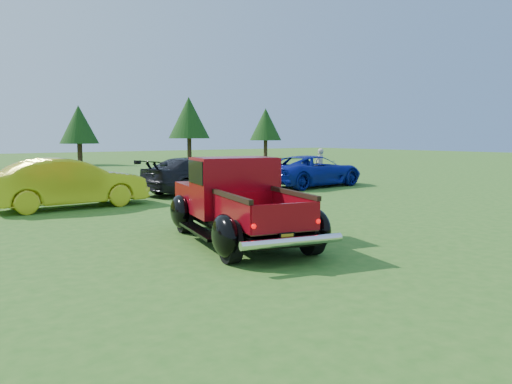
% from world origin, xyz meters
% --- Properties ---
extents(ground, '(120.00, 120.00, 0.00)m').
position_xyz_m(ground, '(0.00, 0.00, 0.00)').
color(ground, '#2F651D').
rests_on(ground, ground).
extents(tree_mid_right, '(2.82, 2.82, 4.40)m').
position_xyz_m(tree_mid_right, '(6.00, 30.00, 2.97)').
color(tree_mid_right, '#332114').
rests_on(tree_mid_right, ground).
extents(tree_east, '(3.46, 3.46, 5.40)m').
position_xyz_m(tree_east, '(15.00, 29.50, 3.66)').
color(tree_east, '#332114').
rests_on(tree_east, ground).
extents(tree_far_east, '(3.07, 3.07, 4.80)m').
position_xyz_m(tree_far_east, '(24.00, 30.50, 3.25)').
color(tree_far_east, '#332114').
rests_on(tree_far_east, ground).
extents(pickup_truck, '(3.05, 4.87, 1.70)m').
position_xyz_m(pickup_truck, '(-0.28, 1.04, 0.81)').
color(pickup_truck, black).
rests_on(pickup_truck, ground).
extents(show_car_yellow, '(4.52, 1.61, 1.48)m').
position_xyz_m(show_car_yellow, '(-1.59, 7.78, 0.74)').
color(show_car_yellow, gold).
rests_on(show_car_yellow, ground).
extents(show_car_grey, '(4.87, 2.55, 1.35)m').
position_xyz_m(show_car_grey, '(3.50, 8.74, 0.67)').
color(show_car_grey, black).
rests_on(show_car_grey, ground).
extents(show_car_blue, '(4.86, 2.45, 1.32)m').
position_xyz_m(show_car_blue, '(8.67, 8.03, 0.66)').
color(show_car_blue, '#0C198E').
rests_on(show_car_blue, ground).
extents(spectator, '(0.61, 0.44, 1.57)m').
position_xyz_m(spectator, '(10.27, 9.22, 0.78)').
color(spectator, '#A7A390').
rests_on(spectator, ground).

